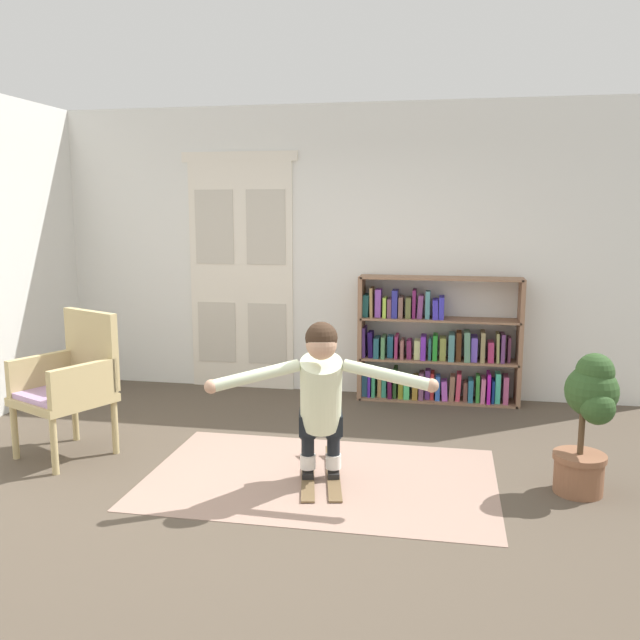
{
  "coord_description": "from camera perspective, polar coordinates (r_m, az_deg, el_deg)",
  "views": [
    {
      "loc": [
        1.04,
        -4.18,
        1.89
      ],
      "look_at": [
        0.1,
        0.76,
        1.05
      ],
      "focal_mm": 37.91,
      "sensor_mm": 36.0,
      "label": 1
    }
  ],
  "objects": [
    {
      "name": "ground_plane",
      "position": [
        4.71,
        -3.01,
        -14.21
      ],
      "size": [
        7.2,
        7.2,
        0.0
      ],
      "primitive_type": "plane",
      "color": "#504437"
    },
    {
      "name": "back_wall",
      "position": [
        6.88,
        2.06,
        5.8
      ],
      "size": [
        6.0,
        0.1,
        2.9
      ],
      "primitive_type": "cube",
      "color": "silver",
      "rests_on": "ground"
    },
    {
      "name": "double_door",
      "position": [
        7.08,
        -6.66,
        4.06
      ],
      "size": [
        1.22,
        0.05,
        2.45
      ],
      "color": "silver",
      "rests_on": "ground"
    },
    {
      "name": "rug",
      "position": [
        4.9,
        0.05,
        -13.16
      ],
      "size": [
        2.44,
        1.56,
        0.01
      ],
      "primitive_type": "cube",
      "color": "gray",
      "rests_on": "ground"
    },
    {
      "name": "bookshelf",
      "position": [
        6.71,
        9.47,
        -2.39
      ],
      "size": [
        1.57,
        0.3,
        1.23
      ],
      "color": "#8C664D",
      "rests_on": "ground"
    },
    {
      "name": "wicker_chair",
      "position": [
        5.53,
        -20.27,
        -4.81
      ],
      "size": [
        0.8,
        0.8,
        1.1
      ],
      "color": "tan",
      "rests_on": "ground"
    },
    {
      "name": "potted_plant",
      "position": [
        4.85,
        21.81,
        -7.35
      ],
      "size": [
        0.4,
        0.4,
        0.95
      ],
      "color": "brown",
      "rests_on": "ground"
    },
    {
      "name": "skis_pair",
      "position": [
        4.92,
        0.05,
        -12.82
      ],
      "size": [
        0.44,
        0.91,
        0.07
      ],
      "color": "brown",
      "rests_on": "rug"
    },
    {
      "name": "person_skier",
      "position": [
        4.53,
        0.09,
        -6.0
      ],
      "size": [
        1.47,
        0.72,
        1.09
      ],
      "color": "white",
      "rests_on": "skis_pair"
    }
  ]
}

